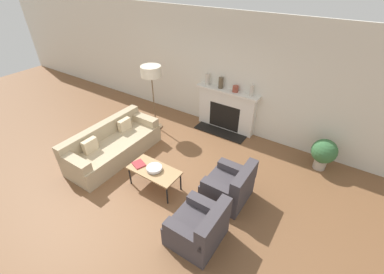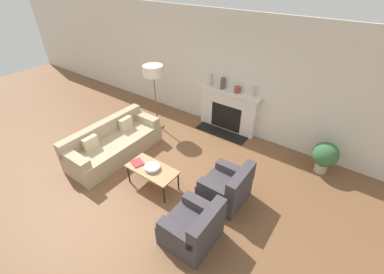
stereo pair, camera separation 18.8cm
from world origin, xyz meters
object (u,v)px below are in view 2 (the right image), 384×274
object	(u,v)px
book	(137,163)
potted_plant	(325,156)
floor_lamp	(153,74)
mantel_vase_center_right	(237,90)
fireplace	(228,111)
bowl	(152,167)
armchair_near	(193,228)
coffee_table	(152,170)
armchair_far	(227,188)
mantel_vase_center_left	(223,83)
mantel_vase_left	(210,79)
mantel_vase_right	(253,92)
couch	(114,144)

from	to	relation	value
book	potted_plant	world-z (taller)	potted_plant
floor_lamp	mantel_vase_center_right	size ratio (longest dim) A/B	11.03
floor_lamp	fireplace	bearing A→B (deg)	31.91
book	bowl	bearing A→B (deg)	27.15
armchair_near	bowl	distance (m)	1.45
coffee_table	book	world-z (taller)	book
floor_lamp	mantel_vase_center_right	xyz separation A→B (m)	(1.78, 1.00, -0.29)
armchair_far	coffee_table	world-z (taller)	armchair_far
fireplace	book	bearing A→B (deg)	-99.74
armchair_near	mantel_vase_center_left	size ratio (longest dim) A/B	2.92
book	potted_plant	bearing A→B (deg)	59.60
coffee_table	mantel_vase_left	distance (m)	2.91
fireplace	mantel_vase_left	size ratio (longest dim) A/B	5.51
coffee_table	mantel_vase_left	xyz separation A→B (m)	(-0.47, 2.74, 0.85)
mantel_vase_right	coffee_table	bearing A→B (deg)	-105.06
mantel_vase_left	potted_plant	distance (m)	3.20
couch	mantel_vase_right	xyz separation A→B (m)	(2.18, 2.50, 0.95)
couch	mantel_vase_left	world-z (taller)	mantel_vase_left
book	mantel_vase_center_right	world-z (taller)	mantel_vase_center_right
mantel_vase_left	bowl	bearing A→B (deg)	-80.00
mantel_vase_center_left	coffee_table	bearing A→B (deg)	-88.30
armchair_near	potted_plant	xyz separation A→B (m)	(1.26, 2.94, 0.13)
fireplace	mantel_vase_right	xyz separation A→B (m)	(0.61, 0.01, 0.70)
fireplace	mantel_vase_center_right	size ratio (longest dim) A/B	10.77
couch	floor_lamp	world-z (taller)	floor_lamp
couch	mantel_vase_left	distance (m)	2.85
fireplace	book	xyz separation A→B (m)	(-0.48, -2.77, -0.08)
book	mantel_vase_left	world-z (taller)	mantel_vase_left
couch	floor_lamp	xyz separation A→B (m)	(-0.02, 1.50, 1.19)
couch	potted_plant	bearing A→B (deg)	-61.81
bowl	mantel_vase_center_left	xyz separation A→B (m)	(-0.10, 2.74, 0.75)
coffee_table	book	distance (m)	0.35
bowl	book	distance (m)	0.37
fireplace	armchair_far	bearing A→B (deg)	-60.82
coffee_table	book	bearing A→B (deg)	-171.85
armchair_far	fireplace	bearing A→B (deg)	-150.82
armchair_far	mantel_vase_left	xyz separation A→B (m)	(-1.82, 2.20, 0.96)
mantel_vase_center_right	couch	bearing A→B (deg)	-125.27
coffee_table	mantel_vase_left	world-z (taller)	mantel_vase_left
mantel_vase_left	mantel_vase_center_left	distance (m)	0.39
armchair_near	potted_plant	world-z (taller)	armchair_near
armchair_near	coffee_table	xyz separation A→B (m)	(-1.35, 0.53, 0.11)
fireplace	mantel_vase_center_left	xyz separation A→B (m)	(-0.21, 0.01, 0.71)
couch	armchair_near	xyz separation A→B (m)	(2.79, -0.77, 0.01)
fireplace	mantel_vase_center_left	size ratio (longest dim) A/B	5.95
armchair_near	floor_lamp	bearing A→B (deg)	-128.88
fireplace	bowl	bearing A→B (deg)	-92.41
coffee_table	floor_lamp	world-z (taller)	floor_lamp
armchair_near	armchair_far	distance (m)	1.06
armchair_far	potted_plant	world-z (taller)	armchair_far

